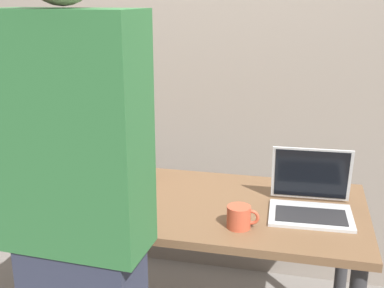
% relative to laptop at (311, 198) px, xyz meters
% --- Properties ---
extents(desk, '(1.59, 0.71, 0.75)m').
position_rel_laptop_xyz_m(desk, '(-0.56, -0.01, -0.15)').
color(desk, brown).
rests_on(desk, ground).
extents(laptop, '(0.33, 0.30, 0.24)m').
position_rel_laptop_xyz_m(laptop, '(0.00, 0.00, 0.00)').
color(laptop, '#B7BABC').
rests_on(laptop, desk).
extents(beer_bottle_amber, '(0.07, 0.07, 0.30)m').
position_rel_laptop_xyz_m(beer_bottle_amber, '(-0.93, 0.05, 0.06)').
color(beer_bottle_amber, brown).
rests_on(beer_bottle_amber, desk).
extents(beer_bottle_brown, '(0.08, 0.08, 0.31)m').
position_rel_laptop_xyz_m(beer_bottle_brown, '(-0.76, 0.16, 0.06)').
color(beer_bottle_brown, '#472B14').
rests_on(beer_bottle_brown, desk).
extents(person_figure, '(0.43, 0.28, 1.78)m').
position_rel_laptop_xyz_m(person_figure, '(-0.68, -0.65, 0.09)').
color(person_figure, '#2D3347').
rests_on(person_figure, ground).
extents(coffee_mug, '(0.12, 0.09, 0.08)m').
position_rel_laptop_xyz_m(coffee_mug, '(-0.26, -0.21, -0.01)').
color(coffee_mug, '#BF4C33').
rests_on(coffee_mug, desk).
extents(back_wall, '(6.00, 0.10, 2.60)m').
position_rel_laptop_xyz_m(back_wall, '(-0.56, 0.79, 0.49)').
color(back_wall, gray).
rests_on(back_wall, ground).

